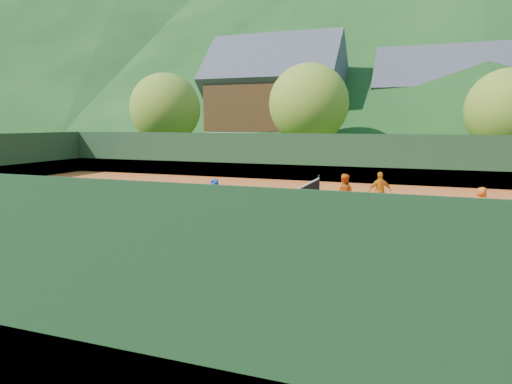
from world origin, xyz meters
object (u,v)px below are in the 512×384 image
(chalet_left, at_px, (276,104))
(ball_hopper, at_px, (39,212))
(tennis_net, at_px, (284,207))
(chalet_mid, at_px, (439,110))
(coach, at_px, (214,203))
(student_a, at_px, (344,194))
(student_c, at_px, (481,205))
(student_b, at_px, (380,191))

(chalet_left, bearing_deg, ball_hopper, -84.93)
(tennis_net, relative_size, chalet_mid, 0.95)
(coach, distance_m, ball_hopper, 5.76)
(student_a, bearing_deg, student_c, -172.31)
(coach, distance_m, student_a, 5.41)
(student_c, bearing_deg, coach, 47.81)
(student_a, relative_size, student_c, 1.24)
(tennis_net, xyz_separation_m, chalet_mid, (6.00, 34.00, 4.47))
(tennis_net, relative_size, chalet_left, 0.87)
(coach, bearing_deg, ball_hopper, -129.38)
(tennis_net, height_order, chalet_mid, chalet_mid)
(coach, bearing_deg, chalet_mid, 97.12)
(student_a, height_order, tennis_net, student_a)
(tennis_net, height_order, chalet_left, chalet_left)
(tennis_net, bearing_deg, student_a, 43.48)
(student_b, relative_size, tennis_net, 0.14)
(student_a, distance_m, student_c, 4.98)
(student_b, height_order, chalet_left, chalet_left)
(chalet_left, xyz_separation_m, chalet_mid, (16.00, 4.00, -0.66))
(chalet_left, bearing_deg, chalet_mid, 14.04)
(student_b, distance_m, tennis_net, 4.59)
(student_a, height_order, student_b, student_a)
(chalet_left, distance_m, chalet_mid, 16.51)
(student_b, bearing_deg, student_a, 25.44)
(coach, bearing_deg, student_a, 63.52)
(ball_hopper, xyz_separation_m, chalet_mid, (12.90, 38.88, 4.22))
(coach, height_order, student_c, coach)
(coach, relative_size, student_b, 1.05)
(student_b, bearing_deg, chalet_mid, -118.31)
(student_a, distance_m, chalet_mid, 32.68)
(student_a, bearing_deg, chalet_left, -62.54)
(tennis_net, bearing_deg, ball_hopper, -144.72)
(student_c, relative_size, ball_hopper, 1.33)
(student_c, bearing_deg, chalet_left, -35.40)
(student_b, bearing_deg, chalet_left, -86.82)
(coach, height_order, ball_hopper, coach)
(student_b, height_order, chalet_mid, chalet_mid)
(student_c, xyz_separation_m, chalet_mid, (-0.91, 31.89, 4.31))
(student_b, xyz_separation_m, chalet_left, (-13.20, 26.73, 4.81))
(student_c, bearing_deg, tennis_net, 40.39)
(student_c, distance_m, chalet_mid, 32.19)
(student_c, relative_size, tennis_net, 0.11)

